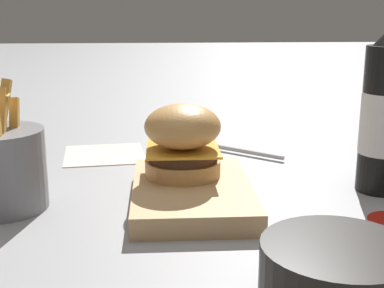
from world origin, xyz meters
The scene contains 7 objects.
ground_plane centered at (0.00, 0.00, 0.00)m, with size 6.00×6.00×0.00m, color gray.
serving_board centered at (0.01, 0.06, 0.01)m, with size 0.22×0.14×0.03m.
burger centered at (-0.03, 0.05, 0.07)m, with size 0.10×0.10×0.09m.
fries_basket centered at (0.01, -0.17, 0.05)m, with size 0.11×0.11×0.16m.
side_bowl centered at (0.25, 0.16, 0.03)m, with size 0.13×0.13×0.05m.
spoon centered at (-0.24, 0.12, 0.01)m, with size 0.12×0.15×0.01m.
parchment_square centered at (-0.22, -0.07, 0.00)m, with size 0.14×0.14×0.00m.
Camera 1 is at (0.63, 0.02, 0.24)m, focal length 50.00 mm.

